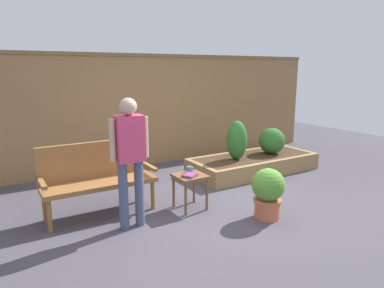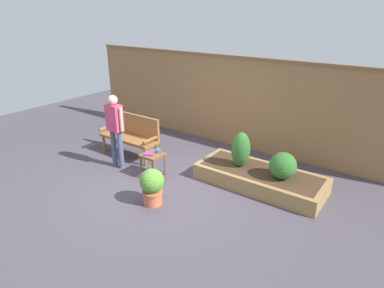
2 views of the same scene
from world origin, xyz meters
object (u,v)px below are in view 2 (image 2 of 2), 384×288
Objects in this scene: side_table at (153,158)px; book_on_table at (149,154)px; garden_bench at (131,132)px; shrub_near_bench at (241,149)px; person_by_bench at (115,125)px; shrub_far_corner at (283,166)px; potted_boxwood at (152,185)px; cup_on_table at (158,151)px.

book_on_table is at bearing -123.29° from side_table.
garden_bench is 2.08× the size of shrub_near_bench.
person_by_bench reaches higher than side_table.
book_on_table is 0.36× the size of shrub_far_corner.
shrub_far_corner is at bearing 5.71° from garden_bench.
person_by_bench reaches higher than potted_boxwood.
potted_boxwood is at bearing -48.71° from side_table.
garden_bench is 8.13× the size of book_on_table.
shrub_far_corner is 3.38m from person_by_bench.
garden_bench is 2.22m from potted_boxwood.
side_table is at bearing -149.75° from shrub_near_bench.
cup_on_table is (1.16, -0.42, -0.02)m from garden_bench.
shrub_near_bench is 2.58m from person_by_bench.
shrub_far_corner is (1.64, 1.64, 0.18)m from potted_boxwood.
potted_boxwood is 1.34× the size of shrub_far_corner.
shrub_far_corner reaches higher than side_table.
potted_boxwood is (1.79, -1.30, -0.18)m from garden_bench.
shrub_far_corner is at bearing 20.39° from side_table.
potted_boxwood is at bearing -22.77° from person_by_bench.
garden_bench is at bearing 143.96° from potted_boxwood.
shrub_near_bench reaches higher than side_table.
garden_bench reaches higher than potted_boxwood.
garden_bench is 3.44m from shrub_far_corner.
book_on_table reaches higher than side_table.
cup_on_table is 0.08× the size of person_by_bench.
potted_boxwood is (0.72, -0.72, -0.14)m from book_on_table.
person_by_bench reaches higher than garden_bench.
side_table is 1.04m from potted_boxwood.
book_on_table is 0.26× the size of shrub_near_bench.
cup_on_table is at bearing -151.94° from shrub_near_bench.
cup_on_table is 0.20m from book_on_table.
shrub_far_corner reaches higher than book_on_table.
side_table is 0.98× the size of shrub_far_corner.
garden_bench is at bearing 160.31° from cup_on_table.
garden_bench is 2.94× the size of shrub_far_corner.
book_on_table is 1.79m from shrub_near_bench.
side_table is 0.31× the size of person_by_bench.
side_table is at bearing -159.61° from shrub_far_corner.
person_by_bench is at bearing -166.60° from cup_on_table.
garden_bench is 2.20× the size of potted_boxwood.
cup_on_table is at bearing 31.69° from book_on_table.
garden_bench is 1.23m from cup_on_table.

